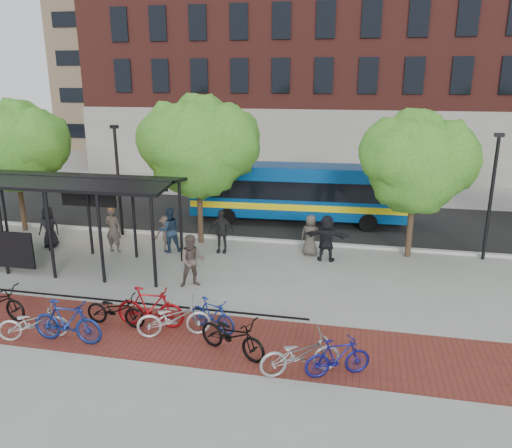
% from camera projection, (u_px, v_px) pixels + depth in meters
% --- Properties ---
extents(ground, '(160.00, 160.00, 0.00)m').
position_uv_depth(ground, '(250.00, 274.00, 18.88)').
color(ground, '#9E9E99').
rests_on(ground, ground).
extents(asphalt_street, '(160.00, 8.00, 0.01)m').
position_uv_depth(asphalt_street, '(283.00, 218.00, 26.39)').
color(asphalt_street, black).
rests_on(asphalt_street, ground).
extents(curb, '(160.00, 0.25, 0.12)m').
position_uv_depth(curb, '(269.00, 240.00, 22.62)').
color(curb, '#B7B7B2').
rests_on(curb, ground).
extents(brick_strip, '(24.00, 3.00, 0.01)m').
position_uv_depth(brick_strip, '(145.00, 332.00, 14.59)').
color(brick_strip, maroon).
rests_on(brick_strip, ground).
extents(bike_rack_rail, '(12.00, 0.05, 0.95)m').
position_uv_depth(bike_rack_rail, '(119.00, 314.00, 15.69)').
color(bike_rack_rail, black).
rests_on(bike_rack_rail, ground).
extents(building_brick, '(55.00, 14.00, 20.00)m').
position_uv_depth(building_brick, '(449.00, 39.00, 38.47)').
color(building_brick, maroon).
rests_on(building_brick, ground).
extents(building_tower, '(22.00, 22.00, 30.00)m').
position_uv_depth(building_tower, '(188.00, 4.00, 55.39)').
color(building_tower, '#7A664C').
rests_on(building_tower, ground).
extents(bus_shelter, '(10.60, 3.07, 3.60)m').
position_uv_depth(bus_shelter, '(41.00, 190.00, 19.21)').
color(bus_shelter, black).
rests_on(bus_shelter, ground).
extents(tree_a, '(4.90, 4.00, 6.18)m').
position_uv_depth(tree_a, '(16.00, 143.00, 23.21)').
color(tree_a, '#382619').
rests_on(tree_a, ground).
extents(tree_b, '(5.15, 4.20, 6.47)m').
position_uv_depth(tree_b, '(200.00, 143.00, 21.35)').
color(tree_b, '#382619').
rests_on(tree_b, ground).
extents(tree_c, '(4.66, 3.80, 5.92)m').
position_uv_depth(tree_c, '(418.00, 159.00, 19.67)').
color(tree_c, '#382619').
rests_on(tree_c, ground).
extents(lamp_post_left, '(0.35, 0.20, 5.12)m').
position_uv_depth(lamp_post_left, '(118.00, 178.00, 22.88)').
color(lamp_post_left, black).
rests_on(lamp_post_left, ground).
extents(lamp_post_right, '(0.35, 0.20, 5.12)m').
position_uv_depth(lamp_post_right, '(491.00, 194.00, 19.69)').
color(lamp_post_right, black).
rests_on(lamp_post_right, ground).
extents(bus, '(10.97, 2.97, 2.94)m').
position_uv_depth(bus, '(299.00, 190.00, 25.30)').
color(bus, '#07438B').
rests_on(bus, ground).
extents(bike_2, '(2.01, 1.34, 1.00)m').
position_uv_depth(bike_2, '(33.00, 323.00, 14.08)').
color(bike_2, '#AAAAAC').
rests_on(bike_2, ground).
extents(bike_3, '(2.10, 0.63, 1.26)m').
position_uv_depth(bike_3, '(67.00, 322.00, 13.86)').
color(bike_3, navy).
rests_on(bike_3, ground).
extents(bike_4, '(1.94, 0.78, 1.00)m').
position_uv_depth(bike_4, '(116.00, 310.00, 14.86)').
color(bike_4, black).
rests_on(bike_4, ground).
extents(bike_5, '(2.09, 0.66, 1.24)m').
position_uv_depth(bike_5, '(150.00, 307.00, 14.75)').
color(bike_5, maroon).
rests_on(bike_5, ground).
extents(bike_6, '(2.23, 1.43, 1.11)m').
position_uv_depth(bike_6, '(174.00, 318.00, 14.24)').
color(bike_6, '#B2B2B5').
rests_on(bike_6, ground).
extents(bike_7, '(1.69, 1.06, 0.99)m').
position_uv_depth(bike_7, '(212.00, 315.00, 14.57)').
color(bike_7, navy).
rests_on(bike_7, ground).
extents(bike_8, '(2.24, 1.52, 1.11)m').
position_uv_depth(bike_8, '(232.00, 335.00, 13.29)').
color(bike_8, black).
rests_on(bike_8, ground).
extents(bike_10, '(2.20, 1.54, 1.09)m').
position_uv_depth(bike_10, '(300.00, 354.00, 12.40)').
color(bike_10, '#939395').
rests_on(bike_10, ground).
extents(bike_11, '(1.76, 1.15, 1.03)m').
position_uv_depth(bike_11, '(338.00, 357.00, 12.31)').
color(bike_11, navy).
rests_on(bike_11, ground).
extents(pedestrian_0, '(0.97, 0.72, 1.80)m').
position_uv_depth(pedestrian_0, '(49.00, 227.00, 21.73)').
color(pedestrian_0, black).
rests_on(pedestrian_0, ground).
extents(pedestrian_1, '(0.75, 0.52, 1.98)m').
position_uv_depth(pedestrian_1, '(113.00, 229.00, 21.07)').
color(pedestrian_1, '#473E39').
rests_on(pedestrian_1, ground).
extents(pedestrian_2, '(1.19, 1.12, 1.93)m').
position_uv_depth(pedestrian_2, '(169.00, 230.00, 21.09)').
color(pedestrian_2, '#1F324A').
rests_on(pedestrian_2, ground).
extents(pedestrian_3, '(1.15, 0.92, 1.56)m').
position_uv_depth(pedestrian_3, '(166.00, 234.00, 21.20)').
color(pedestrian_3, brown).
rests_on(pedestrian_3, ground).
extents(pedestrian_4, '(1.11, 0.50, 1.86)m').
position_uv_depth(pedestrian_4, '(221.00, 231.00, 21.03)').
color(pedestrian_4, black).
rests_on(pedestrian_4, ground).
extents(pedestrian_5, '(1.78, 0.62, 1.90)m').
position_uv_depth(pedestrian_5, '(326.00, 238.00, 20.05)').
color(pedestrian_5, black).
rests_on(pedestrian_5, ground).
extents(pedestrian_6, '(0.94, 0.72, 1.73)m').
position_uv_depth(pedestrian_6, '(310.00, 235.00, 20.71)').
color(pedestrian_6, '#474039').
rests_on(pedestrian_6, ground).
extents(pedestrian_8, '(1.14, 1.04, 1.90)m').
position_uv_depth(pedestrian_8, '(192.00, 261.00, 17.55)').
color(pedestrian_8, brown).
rests_on(pedestrian_8, ground).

